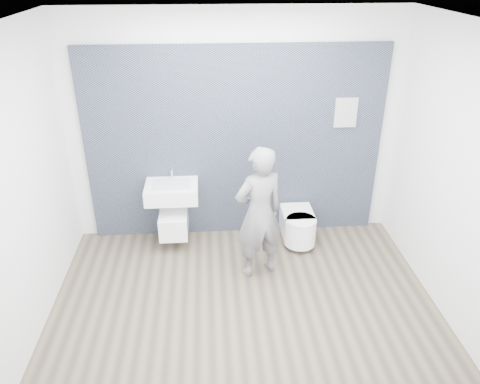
{
  "coord_description": "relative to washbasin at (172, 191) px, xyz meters",
  "views": [
    {
      "loc": [
        -0.32,
        -3.86,
        3.27
      ],
      "look_at": [
        0.0,
        0.6,
        1.0
      ],
      "focal_mm": 35.0,
      "sensor_mm": 36.0,
      "label": 1
    }
  ],
  "objects": [
    {
      "name": "toilet_square",
      "position": [
        -0.0,
        -0.01,
        -0.4
      ],
      "size": [
        0.34,
        0.5,
        0.65
      ],
      "color": "white",
      "rests_on": "ground"
    },
    {
      "name": "room_shell",
      "position": [
        0.78,
        -1.2,
        1.01
      ],
      "size": [
        4.0,
        4.0,
        4.0
      ],
      "color": "silver",
      "rests_on": "ground"
    },
    {
      "name": "washbasin",
      "position": [
        0.0,
        0.0,
        0.0
      ],
      "size": [
        0.63,
        0.47,
        0.47
      ],
      "color": "white",
      "rests_on": "ground"
    },
    {
      "name": "visitor",
      "position": [
        0.98,
        -0.68,
        0.04
      ],
      "size": [
        0.66,
        0.54,
        1.54
      ],
      "primitive_type": "imported",
      "rotation": [
        0.0,
        0.0,
        3.5
      ],
      "color": "slate",
      "rests_on": "ground"
    },
    {
      "name": "ground",
      "position": [
        0.78,
        -1.2,
        -0.73
      ],
      "size": [
        4.0,
        4.0,
        0.0
      ],
      "primitive_type": "plane",
      "color": "brown",
      "rests_on": "ground"
    },
    {
      "name": "info_placard",
      "position": [
        2.11,
        0.22,
        -0.73
      ],
      "size": [
        0.27,
        0.03,
        0.36
      ],
      "primitive_type": "cube",
      "color": "silver",
      "rests_on": "ground"
    },
    {
      "name": "toilet_rounded",
      "position": [
        1.55,
        -0.09,
        -0.5
      ],
      "size": [
        0.39,
        0.65,
        0.35
      ],
      "color": "white",
      "rests_on": "ground"
    },
    {
      "name": "tile_wall",
      "position": [
        0.78,
        0.27,
        -0.73
      ],
      "size": [
        3.6,
        0.06,
        2.4
      ],
      "primitive_type": "cube",
      "color": "black",
      "rests_on": "ground"
    }
  ]
}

